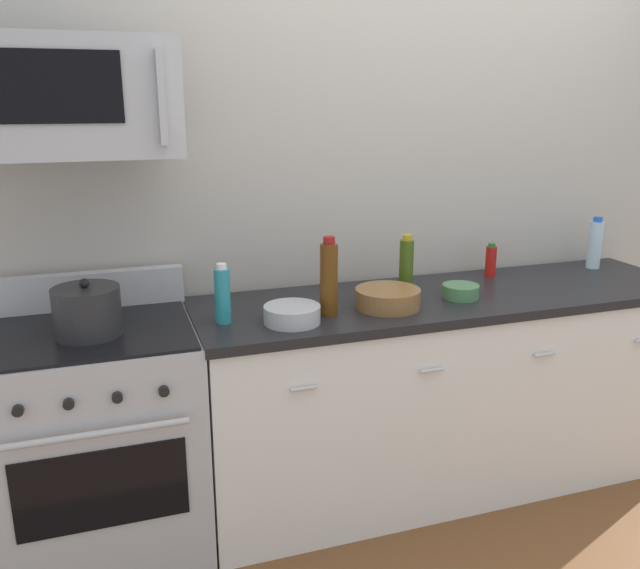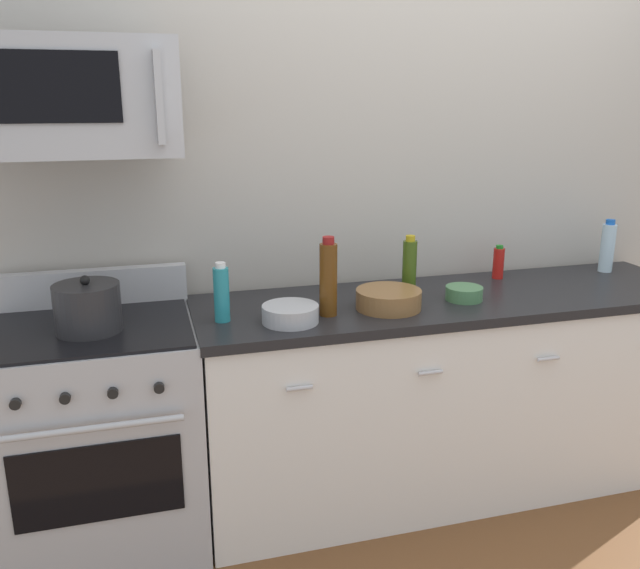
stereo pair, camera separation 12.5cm
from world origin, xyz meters
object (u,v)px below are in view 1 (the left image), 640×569
Objects in this scene: microwave at (66,97)px; bottle_hot_sauce_red at (491,261)px; bowl_wooden_salad at (388,297)px; range_oven at (101,440)px; bowl_green_glaze at (460,291)px; bottle_wine_amber at (329,278)px; bottle_water_clear at (595,244)px; bowl_steel_prep at (292,314)px; stockpot at (87,311)px; bottle_olive_oil at (406,266)px; bottle_dish_soap at (222,295)px.

bottle_hot_sauce_red is at bearing 4.95° from microwave.
range_oven is at bearing 175.34° from bowl_wooden_salad.
bottle_wine_amber is at bearing -176.57° from bowl_green_glaze.
bottle_water_clear is 0.94m from bowl_green_glaze.
stockpot is at bearing 172.23° from bowl_steel_prep.
bottle_olive_oil is 1.70× the size of bowl_green_glaze.
bowl_green_glaze is at bearing -2.65° from range_oven.
bottle_hot_sauce_red is at bearing 16.05° from bottle_olive_oil.
microwave is 3.20× the size of bottle_dish_soap.
bottle_water_clear reaches higher than range_oven.
range_oven is at bearing 90.00° from stockpot.
bowl_green_glaze is 1.51m from stockpot.
bottle_water_clear is 0.98× the size of bottle_olive_oil.
bowl_steel_prep is at bearing -168.92° from bottle_water_clear.
bottle_dish_soap is at bearing -1.72° from stockpot.
stockpot is (0.00, -0.05, 0.54)m from range_oven.
stockpot reaches higher than bowl_green_glaze.
microwave reaches higher than bottle_olive_oil.
bottle_wine_amber is 1.22× the size of bottle_water_clear.
bottle_dish_soap is at bearing 174.65° from bottle_wine_amber.
microwave is 2.87× the size of bottle_water_clear.
range_oven is 0.90m from bowl_steel_prep.
bowl_green_glaze is at bearing -164.83° from bottle_water_clear.
microwave is 0.88m from bottle_dish_soap.
bottle_olive_oil is at bearing 19.77° from bowl_steel_prep.
bowl_green_glaze is at bearing 4.02° from bowl_wooden_salad.
bowl_green_glaze is at bearing 6.16° from bowl_steel_prep.
range_oven reaches higher than bowl_wooden_salad.
bowl_steel_prep is (-0.16, -0.05, -0.11)m from bottle_wine_amber.
bottle_dish_soap is at bearing 160.98° from bowl_steel_prep.
stockpot is (-2.42, -0.23, -0.03)m from bottle_water_clear.
range_oven is at bearing 172.06° from bottle_dish_soap.
bottle_hot_sauce_red is 0.55m from bottle_olive_oil.
stockpot reaches higher than bowl_wooden_salad.
bottle_water_clear is at bearing 15.17° from bowl_green_glaze.
stockpot is at bearing -174.60° from bottle_water_clear.
bottle_hot_sauce_red is 0.58m from bottle_water_clear.
bottle_wine_amber is 0.42m from bottle_dish_soap.
range_oven reaches higher than bowl_green_glaze.
bowl_wooden_salad reaches higher than bowl_green_glaze.
bottle_olive_oil is 0.25m from bowl_green_glaze.
range_oven is 4.60× the size of bottle_dish_soap.
bottle_wine_amber is 0.90m from stockpot.
bottle_hot_sauce_red is (1.83, 0.16, -0.75)m from microwave.
microwave reaches higher than bowl_green_glaze.
bottle_water_clear is at bearing 4.15° from range_oven.
bottle_dish_soap reaches higher than bowl_steel_prep.
bottle_wine_amber is 0.28m from bowl_wooden_salad.
bottle_water_clear is 1.09× the size of stockpot.
bottle_wine_amber is at bearing -177.36° from bowl_wooden_salad.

